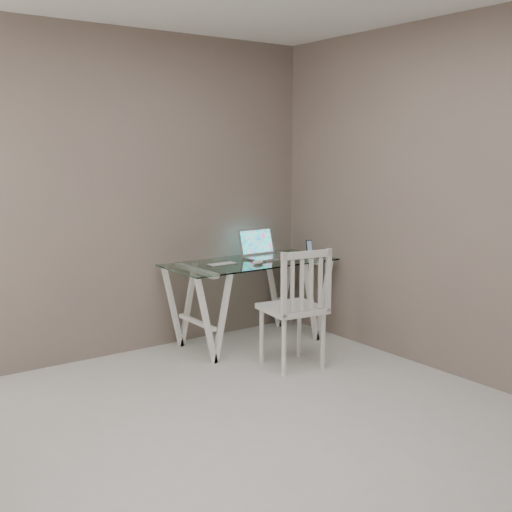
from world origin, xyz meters
The scene contains 7 objects.
room centered at (-0.06, 0.02, 1.72)m, with size 4.50×4.52×2.71m.
desk centered at (1.20, 1.84, 0.38)m, with size 1.50×0.70×0.75m.
chair centered at (1.11, 1.06, 0.53)m, with size 0.50×0.50×0.97m.
laptop centered at (1.42, 1.94, 0.81)m, with size 0.37×0.33×0.26m.
keyboard centered at (0.92, 1.86, 0.75)m, with size 0.26×0.11×0.01m, color silver.
mouse centered at (1.18, 1.70, 0.76)m, with size 0.11×0.06×0.03m, color white.
phone_dock centered at (1.85, 1.79, 0.79)m, with size 0.08×0.08×0.14m.
Camera 1 is at (-2.01, -2.72, 1.72)m, focal length 45.00 mm.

